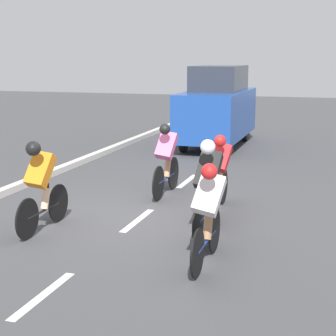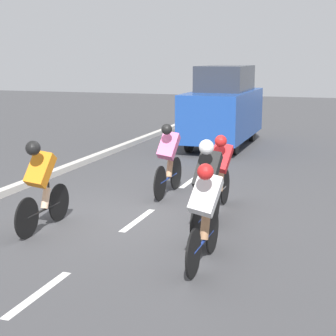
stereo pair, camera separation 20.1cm
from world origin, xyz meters
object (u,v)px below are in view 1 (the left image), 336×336
(cyclist_red, at_px, (219,171))
(support_car, at_px, (218,107))
(cyclist_orange, at_px, (41,183))
(cyclist_white, at_px, (208,211))
(cyclist_black, at_px, (208,185))
(cyclist_pink, at_px, (166,158))

(cyclist_red, bearing_deg, support_car, -77.33)
(cyclist_orange, relative_size, cyclist_white, 1.01)
(cyclist_orange, bearing_deg, cyclist_red, -140.25)
(cyclist_orange, distance_m, cyclist_red, 3.17)
(cyclist_white, bearing_deg, cyclist_red, -80.81)
(cyclist_black, height_order, cyclist_pink, cyclist_black)
(cyclist_orange, distance_m, support_car, 9.36)
(cyclist_orange, xyz_separation_m, cyclist_red, (-2.44, -2.03, -0.06))
(cyclist_black, relative_size, support_car, 0.40)
(cyclist_pink, bearing_deg, cyclist_orange, 67.40)
(cyclist_orange, height_order, cyclist_white, cyclist_orange)
(cyclist_white, height_order, support_car, support_car)
(cyclist_pink, bearing_deg, cyclist_red, 146.87)
(cyclist_orange, bearing_deg, support_car, -94.89)
(cyclist_orange, bearing_deg, cyclist_white, 166.60)
(cyclist_white, xyz_separation_m, cyclist_pink, (1.69, -3.53, 0.01))
(cyclist_black, height_order, cyclist_white, cyclist_black)
(cyclist_red, height_order, cyclist_pink, cyclist_pink)
(cyclist_red, xyz_separation_m, cyclist_pink, (1.25, -0.82, 0.03))
(cyclist_orange, height_order, support_car, support_car)
(cyclist_red, relative_size, support_car, 0.37)
(cyclist_red, distance_m, support_car, 7.49)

